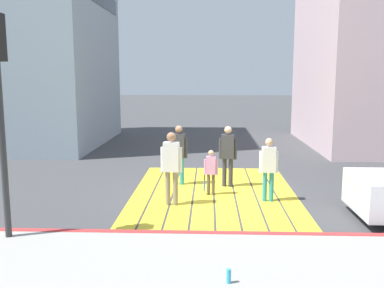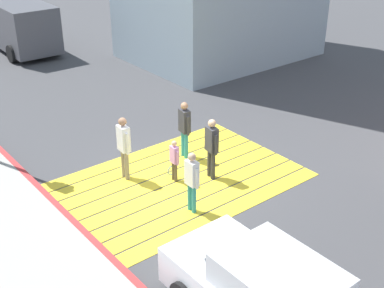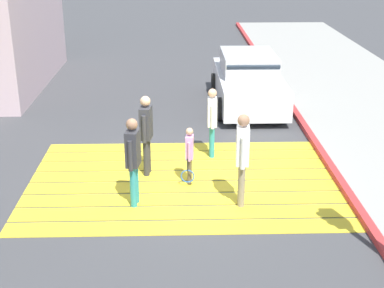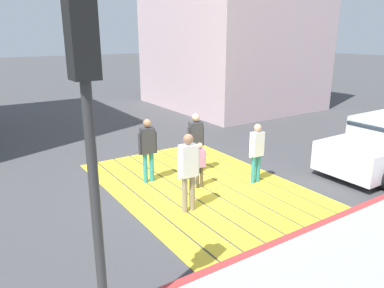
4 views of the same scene
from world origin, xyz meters
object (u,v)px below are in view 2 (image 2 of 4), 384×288
at_px(pedestrian_adult_side, 185,126).
at_px(pedestrian_child_with_racket, 174,159).
at_px(pedestrian_adult_lead, 192,178).
at_px(pedestrian_teen_behind, 124,144).
at_px(pedestrian_adult_trailing, 212,144).
at_px(van_down_street, 19,24).

height_order(pedestrian_adult_side, pedestrian_child_with_racket, pedestrian_adult_side).
relative_size(pedestrian_adult_lead, pedestrian_adult_side, 0.93).
bearing_deg(pedestrian_teen_behind, pedestrian_adult_trailing, -37.91).
bearing_deg(pedestrian_adult_side, pedestrian_adult_lead, -124.40).
relative_size(van_down_street, pedestrian_teen_behind, 2.90).
bearing_deg(van_down_street, pedestrian_teen_behind, -100.90).
bearing_deg(van_down_street, pedestrian_child_with_racket, -96.49).
bearing_deg(pedestrian_child_with_racket, pedestrian_teen_behind, 135.18).
height_order(pedestrian_adult_lead, pedestrian_teen_behind, pedestrian_teen_behind).
height_order(pedestrian_adult_lead, pedestrian_adult_side, pedestrian_adult_side).
bearing_deg(pedestrian_child_with_racket, pedestrian_adult_trailing, -28.69).
distance_m(van_down_street, pedestrian_adult_lead, 16.12).
height_order(van_down_street, pedestrian_adult_trailing, van_down_street).
relative_size(pedestrian_adult_trailing, pedestrian_child_with_racket, 1.43).
relative_size(pedestrian_adult_trailing, pedestrian_adult_side, 1.00).
relative_size(van_down_street, pedestrian_adult_side, 3.02).
bearing_deg(van_down_street, pedestrian_adult_trailing, -92.89).
distance_m(pedestrian_adult_lead, pedestrian_teen_behind, 2.44).
xyz_separation_m(pedestrian_teen_behind, pedestrian_child_with_racket, (0.96, -0.95, -0.38)).
relative_size(pedestrian_teen_behind, pedestrian_child_with_racket, 1.49).
bearing_deg(pedestrian_adult_side, pedestrian_adult_trailing, -97.01).
height_order(pedestrian_teen_behind, pedestrian_child_with_racket, pedestrian_teen_behind).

